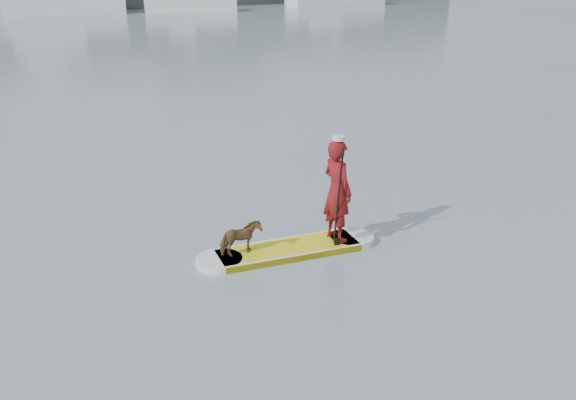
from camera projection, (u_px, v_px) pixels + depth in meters
name	position (u px, v px, depth m)	size (l,w,h in m)	color
ground	(169.00, 239.00, 11.85)	(140.00, 140.00, 0.00)	slate
paddleboard	(288.00, 250.00, 11.27)	(3.30, 0.95, 0.12)	yellow
paddler	(337.00, 191.00, 11.22)	(0.67, 0.44, 1.85)	maroon
white_cap	(339.00, 138.00, 10.88)	(0.22, 0.22, 0.07)	silver
dog	(241.00, 239.00, 10.85)	(0.32, 0.71, 0.60)	#56351D
paddle	(338.00, 210.00, 11.06)	(0.10, 0.30, 2.00)	black
sailboat_e	(189.00, 3.00, 55.00)	(7.96, 3.66, 11.12)	white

